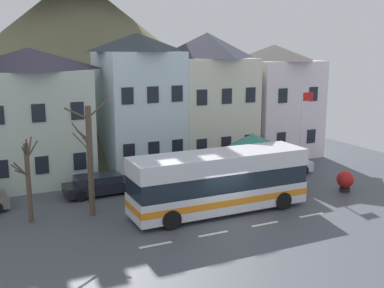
% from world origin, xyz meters
% --- Properties ---
extents(ground_plane, '(40.00, 60.00, 0.07)m').
position_xyz_m(ground_plane, '(0.00, -0.00, -0.03)').
color(ground_plane, '#494D55').
extents(townhouse_01, '(6.97, 5.91, 8.85)m').
position_xyz_m(townhouse_01, '(-7.95, 11.92, 4.42)').
color(townhouse_01, silver).
rests_on(townhouse_01, ground_plane).
extents(townhouse_02, '(5.26, 5.97, 9.86)m').
position_xyz_m(townhouse_02, '(-0.60, 11.95, 4.93)').
color(townhouse_02, silver).
rests_on(townhouse_02, ground_plane).
extents(townhouse_03, '(5.98, 6.24, 9.94)m').
position_xyz_m(townhouse_03, '(5.04, 12.09, 4.97)').
color(townhouse_03, silver).
rests_on(townhouse_03, ground_plane).
extents(townhouse_04, '(5.84, 6.77, 9.05)m').
position_xyz_m(townhouse_04, '(11.39, 12.35, 4.53)').
color(townhouse_04, white).
rests_on(townhouse_04, ground_plane).
extents(hilltop_castle, '(41.47, 41.47, 23.96)m').
position_xyz_m(hilltop_castle, '(-0.66, 30.86, 8.53)').
color(hilltop_castle, '#636146').
rests_on(hilltop_castle, ground_plane).
extents(transit_bus, '(9.97, 2.77, 3.32)m').
position_xyz_m(transit_bus, '(0.27, 1.32, 1.67)').
color(transit_bus, silver).
rests_on(transit_bus, ground_plane).
extents(bus_shelter, '(3.60, 3.60, 3.47)m').
position_xyz_m(bus_shelter, '(4.46, 4.61, 2.91)').
color(bus_shelter, '#473D33').
rests_on(bus_shelter, ground_plane).
extents(parked_car_01, '(4.66, 2.31, 1.43)m').
position_xyz_m(parked_car_01, '(7.91, 6.41, 0.70)').
color(parked_car_01, silver).
rests_on(parked_car_01, ground_plane).
extents(parked_car_02, '(4.56, 1.93, 1.24)m').
position_xyz_m(parked_car_02, '(-4.80, 7.17, 0.62)').
color(parked_car_02, black).
rests_on(parked_car_02, ground_plane).
extents(pedestrian_00, '(0.34, 0.34, 1.55)m').
position_xyz_m(pedestrian_00, '(4.07, 3.69, 0.86)').
color(pedestrian_00, '#38332D').
rests_on(pedestrian_00, ground_plane).
extents(pedestrian_01, '(0.30, 0.32, 1.55)m').
position_xyz_m(pedestrian_01, '(6.79, 3.06, 0.81)').
color(pedestrian_01, '#38332D').
rests_on(pedestrian_01, ground_plane).
extents(public_bench, '(1.63, 0.48, 0.87)m').
position_xyz_m(public_bench, '(2.97, 6.55, 0.47)').
color(public_bench, '#33473D').
rests_on(public_bench, ground_plane).
extents(flagpole, '(0.95, 0.10, 6.01)m').
position_xyz_m(flagpole, '(8.28, 4.51, 3.54)').
color(flagpole, silver).
rests_on(flagpole, ground_plane).
extents(harbour_buoy, '(1.08, 1.08, 1.33)m').
position_xyz_m(harbour_buoy, '(9.13, 1.11, 0.74)').
color(harbour_buoy, black).
rests_on(harbour_buoy, ground_plane).
extents(bare_tree_00, '(1.50, 1.94, 4.52)m').
position_xyz_m(bare_tree_00, '(-9.29, 4.08, 2.31)').
color(bare_tree_00, brown).
rests_on(bare_tree_00, ground_plane).
extents(bare_tree_02, '(2.47, 0.84, 6.19)m').
position_xyz_m(bare_tree_02, '(-6.16, 3.83, 3.12)').
color(bare_tree_02, brown).
rests_on(bare_tree_02, ground_plane).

